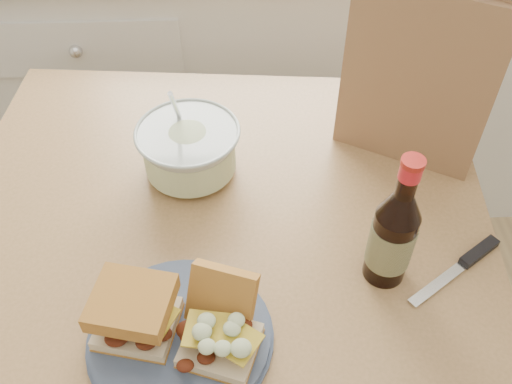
{
  "coord_description": "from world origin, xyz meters",
  "views": [
    {
      "loc": [
        -0.08,
        0.08,
        1.58
      ],
      "look_at": [
        -0.06,
        0.73,
        0.89
      ],
      "focal_mm": 40.0,
      "sensor_mm": 36.0,
      "label": 1
    }
  ],
  "objects_px": {
    "beer_bottle": "(393,235)",
    "coleslaw_bowl": "(189,151)",
    "paper_bag": "(427,61)",
    "plate": "(180,336)",
    "dining_table": "(219,279)"
  },
  "relations": [
    {
      "from": "beer_bottle",
      "to": "coleslaw_bowl",
      "type": "bearing_deg",
      "value": 149.95
    },
    {
      "from": "beer_bottle",
      "to": "paper_bag",
      "type": "distance_m",
      "value": 0.37
    },
    {
      "from": "coleslaw_bowl",
      "to": "beer_bottle",
      "type": "xyz_separation_m",
      "value": [
        0.32,
        -0.25,
        0.05
      ]
    },
    {
      "from": "coleslaw_bowl",
      "to": "beer_bottle",
      "type": "relative_size",
      "value": 0.76
    },
    {
      "from": "coleslaw_bowl",
      "to": "beer_bottle",
      "type": "distance_m",
      "value": 0.41
    },
    {
      "from": "plate",
      "to": "coleslaw_bowl",
      "type": "height_order",
      "value": "coleslaw_bowl"
    },
    {
      "from": "beer_bottle",
      "to": "paper_bag",
      "type": "relative_size",
      "value": 0.73
    },
    {
      "from": "plate",
      "to": "beer_bottle",
      "type": "relative_size",
      "value": 1.06
    },
    {
      "from": "plate",
      "to": "coleslaw_bowl",
      "type": "distance_m",
      "value": 0.36
    },
    {
      "from": "coleslaw_bowl",
      "to": "paper_bag",
      "type": "bearing_deg",
      "value": 11.4
    },
    {
      "from": "dining_table",
      "to": "beer_bottle",
      "type": "height_order",
      "value": "beer_bottle"
    },
    {
      "from": "coleslaw_bowl",
      "to": "paper_bag",
      "type": "relative_size",
      "value": 0.55
    },
    {
      "from": "beer_bottle",
      "to": "paper_bag",
      "type": "xyz_separation_m",
      "value": [
        0.12,
        0.34,
        0.08
      ]
    },
    {
      "from": "dining_table",
      "to": "plate",
      "type": "height_order",
      "value": "plate"
    },
    {
      "from": "coleslaw_bowl",
      "to": "plate",
      "type": "bearing_deg",
      "value": -90.52
    }
  ]
}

